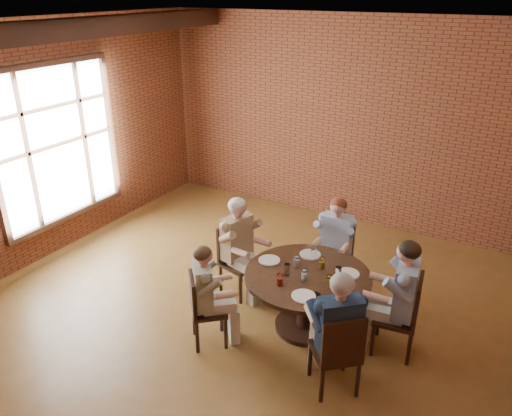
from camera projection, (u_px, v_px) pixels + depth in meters
The scene contains 30 objects.
floor at pixel (228, 318), 6.17m from camera, with size 7.00×7.00×0.00m, color brown.
ceiling at pixel (220, 27), 4.77m from camera, with size 7.00×7.00×0.00m, color silver.
wall_back at pixel (341, 122), 8.24m from camera, with size 7.00×7.00×0.00m, color brown.
wall_left at pixel (29, 147), 6.95m from camera, with size 7.00×7.00×0.00m, color brown.
ceiling_beam at pixel (49, 31), 5.94m from camera, with size 0.22×6.90×0.26m, color black.
window at pixel (57, 144), 7.25m from camera, with size 0.10×2.16×2.36m.
dining_table at pixel (307, 290), 5.79m from camera, with size 1.46×1.46×0.75m.
chair_a at pixel (405, 313), 5.41m from camera, with size 0.50×0.50×0.96m.
diner_a at pixel (398, 298), 5.37m from camera, with size 0.55×0.68×1.38m, color #375A91, non-canonical shape.
chair_b at pixel (336, 253), 6.66m from camera, with size 0.43×0.43×0.92m.
diner_b at pixel (335, 245), 6.53m from camera, with size 0.51×0.63×1.31m, color #99AAC3, non-canonical shape.
chair_c at pixel (236, 256), 6.55m from camera, with size 0.53×0.53×0.95m.
diner_c at pixel (240, 248), 6.43m from camera, with size 0.54×0.66×1.35m, color brown, non-canonical shape.
chair_d at pixel (202, 307), 5.57m from camera, with size 0.54×0.54×0.89m.
diner_d at pixel (208, 296), 5.52m from camera, with size 0.47×0.58×1.24m, color #A2897F, non-canonical shape.
chair_e at pixel (338, 351), 4.85m from camera, with size 0.61×0.61×0.95m.
diner_e at pixel (336, 332), 4.87m from camera, with size 0.54×0.66×1.35m, color #182843, non-canonical shape.
plate_a at pixel (348, 274), 5.69m from camera, with size 0.26×0.26×0.01m, color white.
plate_b at pixel (310, 254), 6.10m from camera, with size 0.26×0.26×0.01m, color white.
plate_c at pixel (269, 260), 5.97m from camera, with size 0.26×0.26×0.01m, color white.
plate_d at pixel (303, 296), 5.28m from camera, with size 0.26×0.26×0.01m, color white.
glass_a at pixel (338, 273), 5.59m from camera, with size 0.07×0.07×0.14m, color white.
glass_b at pixel (322, 263), 5.79m from camera, with size 0.07×0.07×0.14m, color white.
glass_c at pixel (314, 252), 6.03m from camera, with size 0.07×0.07×0.14m, color white.
glass_d at pixel (297, 261), 5.83m from camera, with size 0.07×0.07×0.14m, color white.
glass_e at pixel (287, 270), 5.65m from camera, with size 0.07×0.07×0.14m, color white.
glass_f at pixel (280, 280), 5.46m from camera, with size 0.07×0.07×0.14m, color white.
glass_g at pixel (304, 275), 5.55m from camera, with size 0.07×0.07×0.14m, color white.
glass_h at pixel (329, 281), 5.43m from camera, with size 0.07×0.07×0.14m, color white.
smartphone at pixel (314, 295), 5.30m from camera, with size 0.07×0.14×0.01m, color black.
Camera 1 is at (2.82, -4.22, 3.77)m, focal length 35.00 mm.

